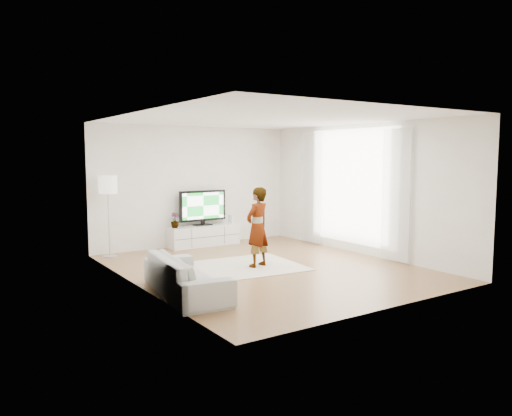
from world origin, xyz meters
TOP-DOWN VIEW (x-y plane):
  - floor at (0.00, 0.00)m, footprint 6.00×6.00m
  - ceiling at (0.00, 0.00)m, footprint 6.00×6.00m
  - wall_left at (-2.50, 0.00)m, footprint 0.02×6.00m
  - wall_right at (2.50, 0.00)m, footprint 0.02×6.00m
  - wall_back at (0.00, 3.00)m, footprint 5.00×0.02m
  - wall_front at (0.00, -3.00)m, footprint 5.00×0.02m
  - window at (2.48, 0.30)m, footprint 0.01×2.60m
  - curtain_near at (2.40, -1.00)m, footprint 0.04×0.70m
  - curtain_far at (2.40, 1.60)m, footprint 0.04×0.70m
  - media_console at (0.11, 2.76)m, footprint 1.72×0.49m
  - television at (0.11, 2.79)m, footprint 1.18×0.23m
  - game_console at (0.86, 2.76)m, footprint 0.08×0.15m
  - potted_plant at (-0.63, 2.77)m, footprint 0.22×0.22m
  - rug at (-0.50, 0.34)m, footprint 2.64×2.02m
  - player at (-0.10, 0.17)m, footprint 0.64×0.51m
  - sofa at (-2.06, -0.81)m, footprint 1.06×2.14m
  - floor_lamp at (-2.14, 2.70)m, footprint 0.38×0.38m

SIDE VIEW (x-z plane):
  - floor at x=0.00m, z-range 0.00..0.00m
  - rug at x=-0.50m, z-range 0.00..0.01m
  - media_console at x=0.11m, z-range 0.00..0.48m
  - sofa at x=-2.06m, z-range 0.00..0.60m
  - game_console at x=0.86m, z-range 0.48..0.68m
  - potted_plant at x=-0.63m, z-range 0.48..0.83m
  - player at x=-0.10m, z-range 0.01..1.53m
  - television at x=0.11m, z-range 0.52..1.34m
  - curtain_near at x=2.40m, z-range 0.05..2.65m
  - curtain_far at x=2.40m, z-range 0.05..2.65m
  - wall_left at x=-2.50m, z-range 0.00..2.80m
  - wall_right at x=2.50m, z-range 0.00..2.80m
  - wall_back at x=0.00m, z-range 0.00..2.80m
  - wall_front at x=0.00m, z-range 0.00..2.80m
  - floor_lamp at x=-2.14m, z-range 0.59..2.30m
  - window at x=2.48m, z-range 0.20..2.70m
  - ceiling at x=0.00m, z-range 2.80..2.80m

